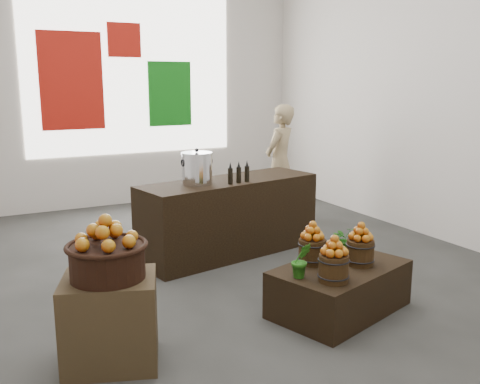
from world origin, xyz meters
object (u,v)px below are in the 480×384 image
wicker_basket (107,262)px  shopper (280,162)px  display_table (340,288)px  counter (229,217)px  stock_pot_left (197,169)px  crate (111,321)px

wicker_basket → shopper: 4.27m
display_table → counter: bearing=77.2°
display_table → stock_pot_left: 1.98m
shopper → crate: bearing=10.2°
wicker_basket → display_table: size_ratio=0.43×
display_table → shopper: (1.22, 2.94, 0.60)m
crate → counter: (1.78, 1.77, 0.11)m
counter → stock_pot_left: 0.72m
display_table → stock_pot_left: stock_pot_left is taller
stock_pot_left → crate: bearing=-129.0°
stock_pot_left → display_table: bearing=-72.4°
wicker_basket → display_table: 1.99m
wicker_basket → shopper: (3.13, 2.90, 0.06)m
crate → counter: bearing=44.8°
display_table → counter: size_ratio=0.56×
stock_pot_left → shopper: bearing=34.4°
counter → stock_pot_left: (-0.41, -0.08, 0.58)m
stock_pot_left → shopper: size_ratio=0.20×
crate → shopper: (3.13, 2.90, 0.48)m
wicker_basket → display_table: wicker_basket is taller
crate → shopper: shopper is taller
shopper → wicker_basket: bearing=10.2°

